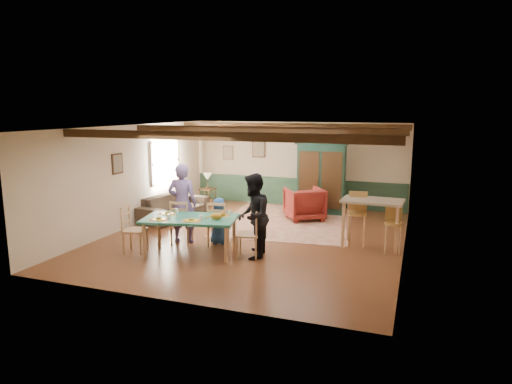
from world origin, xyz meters
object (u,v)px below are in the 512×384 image
(counter_table, at_px, (372,224))
(sofa, at_px, (174,206))
(armchair, at_px, (304,204))
(dining_chair_far_right, at_px, (218,223))
(dining_chair_far_left, at_px, (182,222))
(person_woman, at_px, (253,216))
(dining_table, at_px, (191,236))
(person_man, at_px, (182,203))
(table_lamp, at_px, (207,181))
(bar_stool_right, at_px, (393,229))
(person_child, at_px, (219,221))
(armoire, at_px, (321,177))
(dining_chair_end_left, at_px, (135,229))
(bar_stool_left, at_px, (357,220))
(cat, at_px, (216,215))
(dining_chair_end_right, at_px, (248,233))
(end_table, at_px, (208,197))

(counter_table, bearing_deg, sofa, 170.21)
(sofa, bearing_deg, armchair, -67.12)
(dining_chair_far_right, bearing_deg, armchair, -124.79)
(dining_chair_far_left, bearing_deg, person_woman, 156.43)
(dining_chair_far_left, bearing_deg, dining_table, 119.05)
(person_man, xyz_separation_m, table_lamp, (-1.29, 4.00, -0.14))
(bar_stool_right, bearing_deg, person_child, -175.17)
(armoire, bearing_deg, dining_chair_far_right, -113.83)
(bar_stool_right, bearing_deg, armchair, 133.08)
(dining_table, bearing_deg, dining_chair_far_right, 72.68)
(dining_chair_far_right, xyz_separation_m, person_woman, (1.07, -0.58, 0.38))
(armchair, xyz_separation_m, sofa, (-3.59, -1.08, -0.12))
(dining_table, relative_size, table_lamp, 3.92)
(dining_chair_end_left, bearing_deg, armoire, -42.23)
(dining_chair_far_right, height_order, sofa, dining_chair_far_right)
(person_man, relative_size, bar_stool_left, 1.52)
(person_woman, relative_size, bar_stool_right, 1.68)
(person_child, distance_m, cat, 1.06)
(bar_stool_right, bearing_deg, dining_table, -163.55)
(person_child, bearing_deg, bar_stool_left, -174.93)
(person_child, distance_m, table_lamp, 4.39)
(person_man, height_order, bar_stool_left, person_man)
(dining_table, height_order, bar_stool_left, bar_stool_left)
(dining_chair_far_left, xyz_separation_m, dining_chair_end_right, (1.82, -0.43, 0.00))
(armoire, bearing_deg, counter_table, -62.53)
(end_table, xyz_separation_m, bar_stool_left, (5.19, -2.91, 0.35))
(dining_chair_far_right, relative_size, end_table, 1.90)
(end_table, bearing_deg, person_child, -60.77)
(dining_chair_far_right, relative_size, armchair, 1.03)
(dining_table, xyz_separation_m, dining_chair_end_left, (-1.23, -0.26, 0.11))
(dining_chair_far_left, bearing_deg, person_man, -90.00)
(dining_chair_end_right, bearing_deg, sofa, -139.98)
(person_child, xyz_separation_m, armchair, (1.31, 2.96, -0.09))
(armchair, bearing_deg, dining_chair_far_right, 33.57)
(dining_chair_end_right, relative_size, armoire, 0.48)
(dining_table, xyz_separation_m, person_man, (-0.61, 0.77, 0.53))
(dining_chair_end_right, height_order, person_man, person_man)
(table_lamp, xyz_separation_m, bar_stool_left, (5.19, -2.91, -0.18))
(dining_table, height_order, sofa, dining_table)
(person_child, bearing_deg, armchair, -125.67)
(person_woman, bearing_deg, dining_chair_far_right, -130.27)
(person_child, bearing_deg, dining_chair_end_left, 27.30)
(person_man, relative_size, cat, 4.79)
(dining_chair_end_left, distance_m, sofa, 3.19)
(person_child, height_order, armchair, person_child)
(person_child, bearing_deg, armoire, -123.28)
(end_table, bearing_deg, cat, -62.26)
(dining_chair_end_right, bearing_deg, end_table, -157.08)
(bar_stool_left, xyz_separation_m, bar_stool_right, (0.82, -0.26, -0.08))
(dining_table, height_order, table_lamp, table_lamp)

